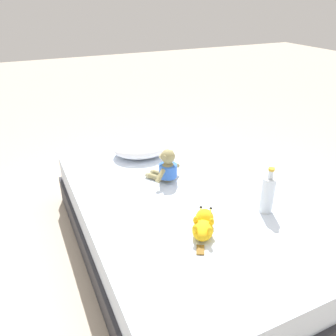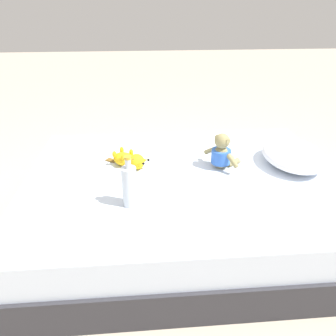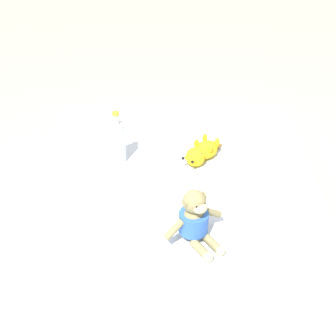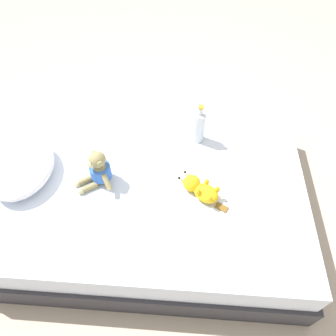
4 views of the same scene
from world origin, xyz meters
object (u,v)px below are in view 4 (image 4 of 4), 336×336
at_px(pillow, 21,168).
at_px(bed, 147,189).
at_px(plush_yellow_creature, 200,189).
at_px(glass_bottle, 199,127).
at_px(plush_monkey, 98,170).

bearing_deg(pillow, bed, -83.11).
xyz_separation_m(pillow, plush_yellow_creature, (-0.06, -1.06, -0.02)).
relative_size(bed, glass_bottle, 6.93).
distance_m(plush_monkey, glass_bottle, 0.69).
distance_m(pillow, plush_yellow_creature, 1.06).
height_order(pillow, plush_yellow_creature, pillow).
bearing_deg(bed, glass_bottle, -48.34).
relative_size(plush_monkey, plush_yellow_creature, 0.85).
bearing_deg(plush_monkey, glass_bottle, -56.84).
bearing_deg(plush_yellow_creature, glass_bottle, 2.08).
distance_m(bed, plush_yellow_creature, 0.45).
bearing_deg(pillow, glass_bottle, -70.53).
xyz_separation_m(bed, plush_yellow_creature, (-0.15, -0.33, 0.26)).
height_order(plush_monkey, plush_yellow_creature, plush_monkey).
bearing_deg(plush_yellow_creature, bed, 65.78).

